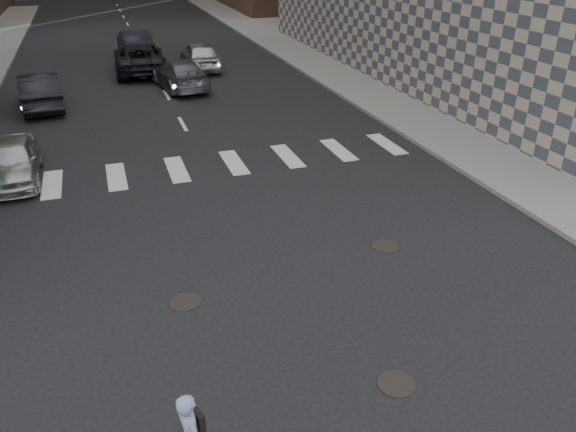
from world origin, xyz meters
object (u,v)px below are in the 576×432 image
(traffic_car_e, at_px, (135,44))
(traffic_car_c, at_px, (140,58))
(traffic_car_a, at_px, (40,91))
(silver_sedan, at_px, (12,161))
(traffic_car_d, at_px, (200,55))
(traffic_car_b, at_px, (180,74))

(traffic_car_e, bearing_deg, traffic_car_c, 84.54)
(traffic_car_a, bearing_deg, traffic_car_e, -120.83)
(traffic_car_c, bearing_deg, silver_sedan, 72.04)
(silver_sedan, xyz_separation_m, traffic_car_d, (8.83, 14.47, 0.12))
(traffic_car_d, xyz_separation_m, traffic_car_e, (-3.26, 5.06, 0.02))
(traffic_car_e, bearing_deg, traffic_car_d, 119.32)
(traffic_car_d, bearing_deg, traffic_car_c, -1.38)
(silver_sedan, relative_size, traffic_car_b, 0.79)
(traffic_car_a, xyz_separation_m, traffic_car_c, (4.96, 5.86, 0.02))
(traffic_car_b, xyz_separation_m, traffic_car_c, (-1.60, 4.28, 0.08))
(silver_sedan, relative_size, traffic_car_e, 0.81)
(traffic_car_e, bearing_deg, traffic_car_a, 61.08)
(traffic_car_b, height_order, traffic_car_d, traffic_car_d)
(silver_sedan, height_order, traffic_car_c, traffic_car_c)
(traffic_car_b, relative_size, traffic_car_e, 1.02)
(traffic_car_b, bearing_deg, traffic_car_a, 5.66)
(traffic_car_a, height_order, traffic_car_e, traffic_car_e)
(traffic_car_d, height_order, traffic_car_e, traffic_car_e)
(silver_sedan, distance_m, traffic_car_b, 12.49)
(traffic_car_c, height_order, traffic_car_e, traffic_car_e)
(traffic_car_a, bearing_deg, silver_sedan, 81.73)
(silver_sedan, xyz_separation_m, traffic_car_b, (6.99, 10.35, 0.05))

